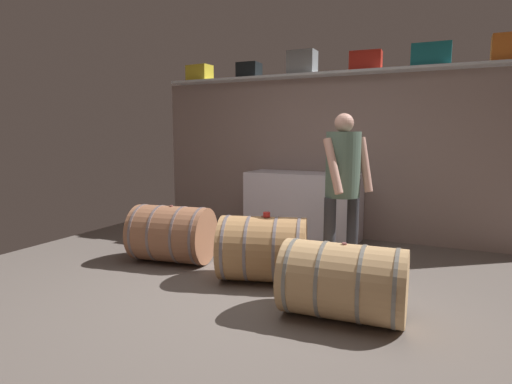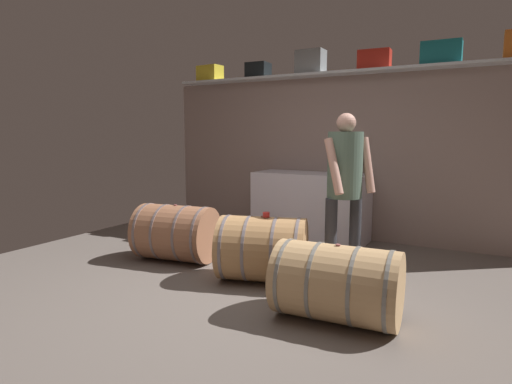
{
  "view_description": "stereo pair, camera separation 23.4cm",
  "coord_description": "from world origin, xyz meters",
  "px_view_note": "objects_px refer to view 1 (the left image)",
  "views": [
    {
      "loc": [
        1.53,
        -3.11,
        1.39
      ],
      "look_at": [
        -0.17,
        0.48,
        0.85
      ],
      "focal_mm": 29.88,
      "sensor_mm": 36.0,
      "label": 1
    },
    {
      "loc": [
        1.74,
        -3.01,
        1.39
      ],
      "look_at": [
        -0.17,
        0.48,
        0.85
      ],
      "focal_mm": 29.88,
      "sensor_mm": 36.0,
      "label": 2
    }
  ],
  "objects_px": {
    "toolcase_red": "(366,61)",
    "wine_barrel_flank": "(343,281)",
    "toolcase_yellow": "(200,73)",
    "wine_barrel_far": "(172,234)",
    "toolcase_grey": "(302,63)",
    "wine_bottle_clear": "(337,161)",
    "wine_barrel_near": "(263,249)",
    "tasting_cup": "(267,214)",
    "work_cabinet": "(303,206)",
    "winemaker_pouring": "(343,177)",
    "toolcase_teal": "(431,55)",
    "wine_bottle_dark": "(350,162)",
    "wine_glass": "(351,167)",
    "toolcase_black": "(249,71)"
  },
  "relations": [
    {
      "from": "toolcase_teal",
      "to": "wine_barrel_flank",
      "type": "distance_m",
      "value": 3.19
    },
    {
      "from": "work_cabinet",
      "to": "winemaker_pouring",
      "type": "relative_size",
      "value": 0.94
    },
    {
      "from": "toolcase_black",
      "to": "winemaker_pouring",
      "type": "relative_size",
      "value": 0.19
    },
    {
      "from": "toolcase_red",
      "to": "wine_barrel_near",
      "type": "relative_size",
      "value": 0.4
    },
    {
      "from": "toolcase_yellow",
      "to": "wine_glass",
      "type": "xyz_separation_m",
      "value": [
        2.34,
        -0.2,
        -1.3
      ]
    },
    {
      "from": "toolcase_yellow",
      "to": "wine_barrel_near",
      "type": "bearing_deg",
      "value": -40.91
    },
    {
      "from": "toolcase_black",
      "to": "toolcase_teal",
      "type": "height_order",
      "value": "toolcase_teal"
    },
    {
      "from": "toolcase_teal",
      "to": "toolcase_red",
      "type": "bearing_deg",
      "value": 179.08
    },
    {
      "from": "toolcase_red",
      "to": "wine_barrel_flank",
      "type": "bearing_deg",
      "value": -84.13
    },
    {
      "from": "wine_bottle_dark",
      "to": "wine_barrel_near",
      "type": "bearing_deg",
      "value": -100.47
    },
    {
      "from": "toolcase_grey",
      "to": "toolcase_red",
      "type": "height_order",
      "value": "toolcase_grey"
    },
    {
      "from": "toolcase_teal",
      "to": "winemaker_pouring",
      "type": "xyz_separation_m",
      "value": [
        -0.66,
        -1.39,
        -1.32
      ]
    },
    {
      "from": "toolcase_red",
      "to": "wine_barrel_far",
      "type": "relative_size",
      "value": 0.42
    },
    {
      "from": "wine_bottle_clear",
      "to": "tasting_cup",
      "type": "relative_size",
      "value": 5.03
    },
    {
      "from": "wine_barrel_flank",
      "to": "tasting_cup",
      "type": "distance_m",
      "value": 1.06
    },
    {
      "from": "toolcase_teal",
      "to": "wine_glass",
      "type": "bearing_deg",
      "value": -167.9
    },
    {
      "from": "wine_barrel_far",
      "to": "wine_barrel_flank",
      "type": "xyz_separation_m",
      "value": [
        2.04,
        -0.64,
        -0.02
      ]
    },
    {
      "from": "toolcase_grey",
      "to": "toolcase_teal",
      "type": "distance_m",
      "value": 1.59
    },
    {
      "from": "work_cabinet",
      "to": "wine_bottle_dark",
      "type": "xyz_separation_m",
      "value": [
        0.56,
        0.18,
        0.59
      ]
    },
    {
      "from": "toolcase_grey",
      "to": "wine_glass",
      "type": "relative_size",
      "value": 2.54
    },
    {
      "from": "wine_barrel_near",
      "to": "tasting_cup",
      "type": "xyz_separation_m",
      "value": [
        0.04,
        0.0,
        0.33
      ]
    },
    {
      "from": "work_cabinet",
      "to": "winemaker_pouring",
      "type": "bearing_deg",
      "value": -55.47
    },
    {
      "from": "tasting_cup",
      "to": "wine_barrel_far",
      "type": "bearing_deg",
      "value": 173.71
    },
    {
      "from": "wine_bottle_clear",
      "to": "winemaker_pouring",
      "type": "bearing_deg",
      "value": -73.05
    },
    {
      "from": "wine_barrel_near",
      "to": "tasting_cup",
      "type": "height_order",
      "value": "tasting_cup"
    },
    {
      "from": "toolcase_black",
      "to": "wine_barrel_flank",
      "type": "height_order",
      "value": "toolcase_black"
    },
    {
      "from": "toolcase_teal",
      "to": "wine_bottle_clear",
      "type": "height_order",
      "value": "toolcase_teal"
    },
    {
      "from": "toolcase_yellow",
      "to": "toolcase_black",
      "type": "relative_size",
      "value": 1.17
    },
    {
      "from": "wine_bottle_dark",
      "to": "wine_glass",
      "type": "xyz_separation_m",
      "value": [
        0.06,
        -0.18,
        -0.04
      ]
    },
    {
      "from": "toolcase_yellow",
      "to": "wine_barrel_far",
      "type": "relative_size",
      "value": 0.39
    },
    {
      "from": "wine_barrel_near",
      "to": "wine_barrel_far",
      "type": "distance_m",
      "value": 1.16
    },
    {
      "from": "toolcase_grey",
      "to": "work_cabinet",
      "type": "height_order",
      "value": "toolcase_grey"
    },
    {
      "from": "wine_bottle_dark",
      "to": "wine_barrel_far",
      "type": "relative_size",
      "value": 0.36
    },
    {
      "from": "tasting_cup",
      "to": "toolcase_black",
      "type": "bearing_deg",
      "value": 120.41
    },
    {
      "from": "toolcase_yellow",
      "to": "wine_glass",
      "type": "bearing_deg",
      "value": -0.47
    },
    {
      "from": "wine_barrel_far",
      "to": "wine_barrel_flank",
      "type": "relative_size",
      "value": 0.96
    },
    {
      "from": "toolcase_black",
      "to": "tasting_cup",
      "type": "height_order",
      "value": "toolcase_black"
    },
    {
      "from": "work_cabinet",
      "to": "tasting_cup",
      "type": "relative_size",
      "value": 22.85
    },
    {
      "from": "toolcase_grey",
      "to": "wine_bottle_dark",
      "type": "distance_m",
      "value": 1.46
    },
    {
      "from": "tasting_cup",
      "to": "wine_bottle_clear",
      "type": "bearing_deg",
      "value": 85.15
    },
    {
      "from": "wine_barrel_flank",
      "to": "wine_bottle_dark",
      "type": "bearing_deg",
      "value": 99.2
    },
    {
      "from": "toolcase_grey",
      "to": "toolcase_black",
      "type": "bearing_deg",
      "value": -179.55
    },
    {
      "from": "tasting_cup",
      "to": "wine_barrel_flank",
      "type": "bearing_deg",
      "value": -30.69
    },
    {
      "from": "wine_barrel_far",
      "to": "work_cabinet",
      "type": "bearing_deg",
      "value": 51.07
    },
    {
      "from": "toolcase_yellow",
      "to": "toolcase_red",
      "type": "height_order",
      "value": "toolcase_red"
    },
    {
      "from": "work_cabinet",
      "to": "wine_bottle_clear",
      "type": "xyz_separation_m",
      "value": [
        0.4,
        0.17,
        0.59
      ]
    },
    {
      "from": "wine_bottle_clear",
      "to": "winemaker_pouring",
      "type": "distance_m",
      "value": 1.42
    },
    {
      "from": "toolcase_grey",
      "to": "tasting_cup",
      "type": "distance_m",
      "value": 2.59
    },
    {
      "from": "wine_barrel_flank",
      "to": "winemaker_pouring",
      "type": "xyz_separation_m",
      "value": [
        -0.28,
        1.06,
        0.68
      ]
    },
    {
      "from": "toolcase_grey",
      "to": "wine_bottle_clear",
      "type": "height_order",
      "value": "toolcase_grey"
    }
  ]
}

